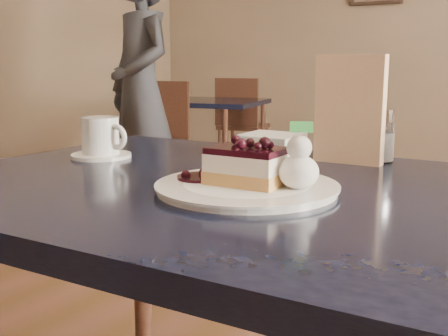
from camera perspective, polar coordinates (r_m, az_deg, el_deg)
The scene contains 11 objects.
main_table at distance 0.98m, azimuth 3.70°, elevation -6.33°, with size 1.23×0.84×0.76m.
dessert_plate at distance 0.91m, azimuth 2.33°, elevation -2.02°, with size 0.29×0.29×0.01m, color white.
cheesecake_slice at distance 0.90m, azimuth 2.35°, elevation 0.19°, with size 0.12×0.09×0.06m.
whipped_cream at distance 0.88m, azimuth 7.60°, elevation -0.40°, with size 0.06×0.06×0.06m.
berry_sauce at distance 0.95m, azimuth -2.38°, elevation -0.96°, with size 0.08×0.08×0.01m, color black.
coffee_set at distance 1.26m, azimuth -12.34°, elevation 2.84°, with size 0.14×0.13×0.09m.
menu_card at distance 1.18m, azimuth 12.65°, elevation 5.81°, with size 0.14×0.03×0.22m, color #FFEFCF.
sugar_shaker at distance 1.22m, azimuth 15.62°, elevation 3.24°, with size 0.06×0.06×0.11m.
napkin_stack at distance 1.24m, azimuth 4.81°, elevation 2.30°, with size 0.12×0.12×0.05m, color white.
bg_table_far_left at distance 4.47m, azimuth -2.05°, elevation -0.86°, with size 1.02×1.63×1.08m.
patron at distance 3.61m, azimuth -8.46°, elevation 7.95°, with size 0.58×0.38×1.59m, color #2F3036.
Camera 1 is at (0.21, -0.52, 0.96)m, focal length 45.00 mm.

